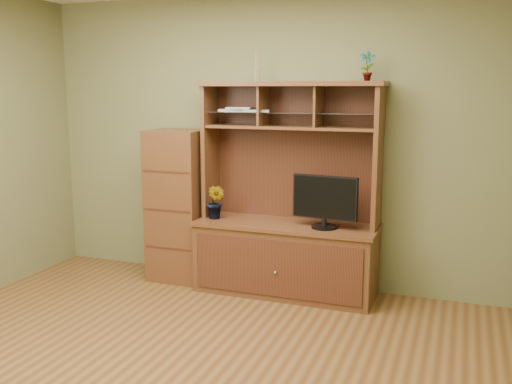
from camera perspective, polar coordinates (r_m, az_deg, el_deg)
The scene contains 8 objects.
room at distance 3.56m, azimuth -9.68°, elevation 2.27°, with size 4.54×4.04×2.74m.
media_hutch at distance 5.18m, azimuth 3.08°, elevation -4.45°, with size 1.66×0.61×1.90m.
monitor at distance 4.92m, azimuth 6.89°, elevation -0.87°, with size 0.58×0.22×0.46m.
orchid_plant at distance 5.26m, azimuth -4.04°, elevation -0.99°, with size 0.18×0.14×0.32m, color #2D541C.
top_plant at distance 4.93m, azimuth 11.04°, elevation 12.28°, with size 0.13×0.09×0.25m, color #3A6E26.
reed_diffuser at distance 5.18m, azimuth 0.05°, elevation 12.13°, with size 0.05×0.05×0.27m.
magazines at distance 5.23m, azimuth -1.39°, elevation 8.23°, with size 0.52×0.25×0.04m.
side_cabinet at distance 5.56m, azimuth -7.74°, elevation -1.33°, with size 0.52×0.47×1.45m.
Camera 1 is at (1.77, -3.06, 1.84)m, focal length 40.00 mm.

